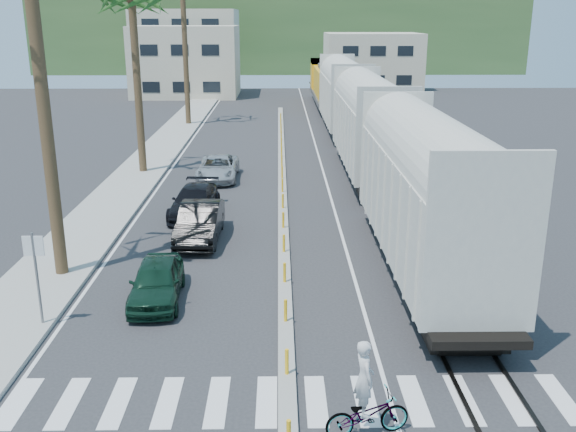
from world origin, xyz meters
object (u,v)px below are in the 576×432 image
(street_sign, at_px, (36,266))
(car_second, at_px, (200,222))
(car_lead, at_px, (157,281))
(cyclist, at_px, (367,406))

(street_sign, bearing_deg, car_second, 64.06)
(street_sign, xyz_separation_m, car_second, (3.82, 7.86, -1.20))
(car_lead, relative_size, car_second, 0.86)
(car_lead, xyz_separation_m, cyclist, (5.92, -7.18, 0.05))
(car_second, height_order, cyclist, cyclist)
(cyclist, bearing_deg, car_lead, 26.90)
(car_second, bearing_deg, cyclist, -67.45)
(street_sign, xyz_separation_m, car_lead, (3.11, 1.86, -1.29))
(car_second, distance_m, cyclist, 14.17)
(street_sign, relative_size, car_second, 0.64)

